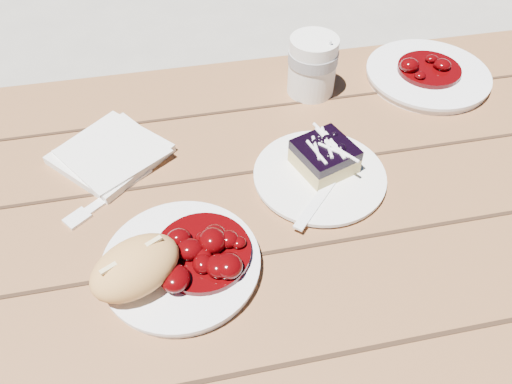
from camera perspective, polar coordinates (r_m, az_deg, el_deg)
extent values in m
cube|color=brown|center=(0.76, -14.71, -5.49)|extent=(2.00, 0.80, 0.05)
cube|color=brown|center=(1.47, 24.32, 1.24)|extent=(0.07, 0.07, 0.70)
cube|color=brown|center=(1.43, -13.17, 8.14)|extent=(1.80, 0.25, 0.04)
cube|color=brown|center=(1.72, 15.62, 5.42)|extent=(0.06, 0.06, 0.42)
cylinder|color=white|center=(0.68, -8.51, -8.20)|extent=(0.21, 0.21, 0.02)
ellipsoid|color=tan|center=(0.64, -13.62, -8.36)|extent=(0.14, 0.13, 0.06)
cylinder|color=white|center=(0.79, 7.26, 1.78)|extent=(0.20, 0.20, 0.01)
cube|color=tan|center=(0.79, 7.77, 3.59)|extent=(0.10, 0.10, 0.03)
cube|color=black|center=(0.78, 7.93, 4.76)|extent=(0.10, 0.10, 0.02)
cylinder|color=white|center=(0.94, 6.45, 14.12)|extent=(0.09, 0.09, 0.11)
cube|color=white|center=(0.85, -16.28, 4.19)|extent=(0.21, 0.21, 0.01)
cylinder|color=white|center=(1.05, 18.99, 12.50)|extent=(0.23, 0.23, 0.02)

